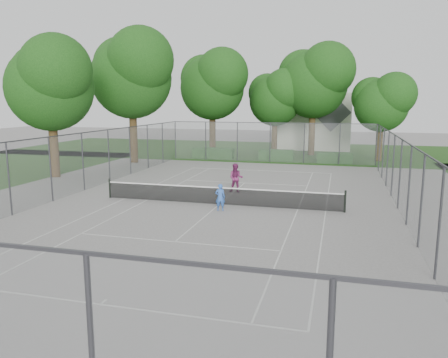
% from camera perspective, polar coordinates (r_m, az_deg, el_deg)
% --- Properties ---
extents(ground, '(120.00, 120.00, 0.00)m').
position_cam_1_polar(ground, '(23.03, -0.64, -3.36)').
color(ground, slate).
rests_on(ground, ground).
extents(grass_far, '(60.00, 20.00, 0.00)m').
position_cam_1_polar(grass_far, '(48.25, 7.66, 3.64)').
color(grass_far, '#1C4012').
rests_on(grass_far, ground).
extents(court_markings, '(11.03, 23.83, 0.01)m').
position_cam_1_polar(court_markings, '(23.03, -0.64, -3.35)').
color(court_markings, beige).
rests_on(court_markings, ground).
extents(tennis_net, '(12.87, 0.10, 1.10)m').
position_cam_1_polar(tennis_net, '(22.92, -0.64, -2.12)').
color(tennis_net, black).
rests_on(tennis_net, ground).
extents(perimeter_fence, '(18.08, 34.08, 3.52)m').
position_cam_1_polar(perimeter_fence, '(22.68, -0.65, 1.09)').
color(perimeter_fence, '#38383D').
rests_on(perimeter_fence, ground).
extents(tree_far_left, '(7.31, 6.67, 10.50)m').
position_cam_1_polar(tree_far_left, '(44.29, -1.46, 12.51)').
color(tree_far_left, '#3B2915').
rests_on(tree_far_left, ground).
extents(tree_far_midleft, '(5.97, 5.45, 8.59)m').
position_cam_1_polar(tree_far_midleft, '(45.05, 6.78, 10.72)').
color(tree_far_midleft, '#3B2915').
rests_on(tree_far_midleft, ground).
extents(tree_far_midright, '(7.66, 6.99, 11.01)m').
position_cam_1_polar(tree_far_midright, '(44.95, 11.75, 12.71)').
color(tree_far_midright, '#3B2915').
rests_on(tree_far_midright, ground).
extents(tree_far_right, '(5.50, 5.02, 7.90)m').
position_cam_1_polar(tree_far_right, '(41.90, 20.00, 9.59)').
color(tree_far_right, '#3B2915').
rests_on(tree_far_right, ground).
extents(tree_side_back, '(8.01, 7.32, 11.52)m').
position_cam_1_polar(tree_side_back, '(39.42, -11.94, 13.61)').
color(tree_side_back, '#3B2915').
rests_on(tree_side_back, ground).
extents(tree_side_front, '(6.85, 6.25, 9.84)m').
position_cam_1_polar(tree_side_front, '(33.24, -21.78, 11.81)').
color(tree_side_front, '#3B2915').
rests_on(tree_side_front, ground).
extents(hedge_left, '(3.91, 1.17, 0.98)m').
position_cam_1_polar(hedge_left, '(41.78, -1.41, 3.41)').
color(hedge_left, '#1C4C18').
rests_on(hedge_left, ground).
extents(hedge_mid, '(3.14, 0.90, 0.99)m').
position_cam_1_polar(hedge_mid, '(40.44, 6.83, 3.12)').
color(hedge_mid, '#1C4C18').
rests_on(hedge_mid, ground).
extents(hedge_right, '(3.04, 1.11, 0.91)m').
position_cam_1_polar(hedge_right, '(39.65, 14.25, 2.69)').
color(hedge_right, '#1C4C18').
rests_on(hedge_right, ground).
extents(house, '(8.36, 6.48, 10.40)m').
position_cam_1_polar(house, '(51.65, 11.60, 8.60)').
color(house, silver).
rests_on(house, ground).
extents(girl_player, '(0.55, 0.42, 1.36)m').
position_cam_1_polar(girl_player, '(21.65, -0.50, -2.39)').
color(girl_player, blue).
rests_on(girl_player, ground).
extents(woman_player, '(0.90, 0.72, 1.74)m').
position_cam_1_polar(woman_player, '(25.93, 1.58, 0.12)').
color(woman_player, '#7E2A5F').
rests_on(woman_player, ground).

